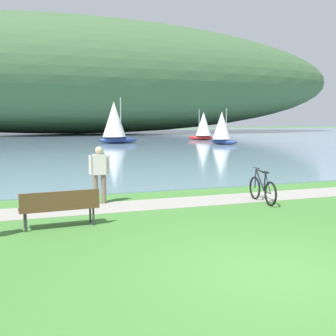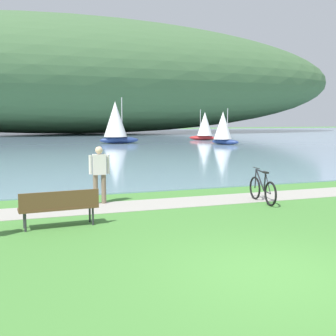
{
  "view_description": "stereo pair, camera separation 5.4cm",
  "coord_description": "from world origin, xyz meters",
  "px_view_note": "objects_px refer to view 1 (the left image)",
  "views": [
    {
      "loc": [
        -3.89,
        -5.74,
        2.53
      ],
      "look_at": [
        0.41,
        6.54,
        1.0
      ],
      "focal_mm": 45.32,
      "sensor_mm": 36.0,
      "label": 1
    },
    {
      "loc": [
        -3.84,
        -5.76,
        2.53
      ],
      "look_at": [
        0.41,
        6.54,
        1.0
      ],
      "focal_mm": 45.32,
      "sensor_mm": 36.0,
      "label": 2
    }
  ],
  "objects_px": {
    "bicycle_leaning_near_bench": "(262,189)",
    "person_at_shoreline": "(99,171)",
    "park_bench_near_camera": "(60,206)",
    "sailboat_mid_bay": "(203,126)",
    "sailboat_nearest_to_shore": "(115,122)",
    "sailboat_toward_hillside": "(222,128)"
  },
  "relations": [
    {
      "from": "bicycle_leaning_near_bench",
      "to": "person_at_shoreline",
      "type": "bearing_deg",
      "value": 163.2
    },
    {
      "from": "person_at_shoreline",
      "to": "sailboat_mid_bay",
      "type": "relative_size",
      "value": 0.49
    },
    {
      "from": "park_bench_near_camera",
      "to": "sailboat_toward_hillside",
      "type": "xyz_separation_m",
      "value": [
        17.47,
        26.69,
        1.13
      ]
    },
    {
      "from": "bicycle_leaning_near_bench",
      "to": "sailboat_mid_bay",
      "type": "bearing_deg",
      "value": 68.82
    },
    {
      "from": "bicycle_leaning_near_bench",
      "to": "person_at_shoreline",
      "type": "height_order",
      "value": "person_at_shoreline"
    },
    {
      "from": "bicycle_leaning_near_bench",
      "to": "person_at_shoreline",
      "type": "distance_m",
      "value": 4.91
    },
    {
      "from": "sailboat_nearest_to_shore",
      "to": "sailboat_toward_hillside",
      "type": "bearing_deg",
      "value": -26.92
    },
    {
      "from": "sailboat_mid_bay",
      "to": "sailboat_toward_hillside",
      "type": "relative_size",
      "value": 1.02
    },
    {
      "from": "park_bench_near_camera",
      "to": "sailboat_mid_bay",
      "type": "relative_size",
      "value": 0.52
    },
    {
      "from": "sailboat_nearest_to_shore",
      "to": "sailboat_mid_bay",
      "type": "bearing_deg",
      "value": 16.55
    },
    {
      "from": "sailboat_mid_bay",
      "to": "park_bench_near_camera",
      "type": "bearing_deg",
      "value": -118.8
    },
    {
      "from": "park_bench_near_camera",
      "to": "person_at_shoreline",
      "type": "xyz_separation_m",
      "value": [
        1.37,
        2.43,
        0.46
      ]
    },
    {
      "from": "sailboat_nearest_to_shore",
      "to": "sailboat_toward_hillside",
      "type": "relative_size",
      "value": 1.32
    },
    {
      "from": "sailboat_nearest_to_shore",
      "to": "park_bench_near_camera",
      "type": "bearing_deg",
      "value": -104.41
    },
    {
      "from": "bicycle_leaning_near_bench",
      "to": "sailboat_mid_bay",
      "type": "height_order",
      "value": "sailboat_mid_bay"
    },
    {
      "from": "sailboat_nearest_to_shore",
      "to": "sailboat_toward_hillside",
      "type": "distance_m",
      "value": 10.54
    },
    {
      "from": "park_bench_near_camera",
      "to": "bicycle_leaning_near_bench",
      "type": "height_order",
      "value": "bicycle_leaning_near_bench"
    },
    {
      "from": "park_bench_near_camera",
      "to": "sailboat_toward_hillside",
      "type": "distance_m",
      "value": 31.92
    },
    {
      "from": "person_at_shoreline",
      "to": "sailboat_nearest_to_shore",
      "type": "distance_m",
      "value": 29.82
    },
    {
      "from": "person_at_shoreline",
      "to": "sailboat_nearest_to_shore",
      "type": "height_order",
      "value": "sailboat_nearest_to_shore"
    },
    {
      "from": "bicycle_leaning_near_bench",
      "to": "sailboat_toward_hillside",
      "type": "relative_size",
      "value": 0.52
    },
    {
      "from": "park_bench_near_camera",
      "to": "sailboat_mid_bay",
      "type": "xyz_separation_m",
      "value": [
        19.09,
        34.73,
        1.17
      ]
    }
  ]
}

